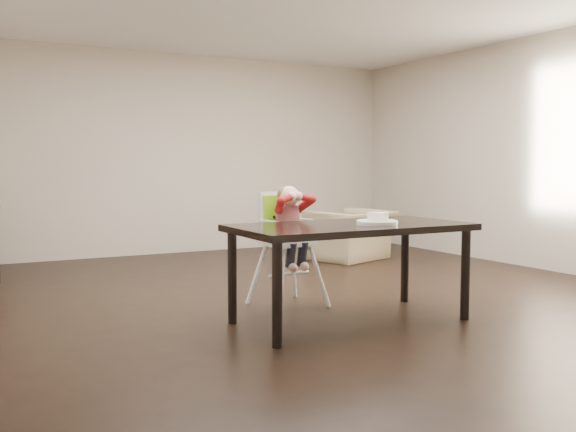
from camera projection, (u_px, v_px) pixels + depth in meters
name	position (u px, v px, depth m)	size (l,w,h in m)	color
ground	(327.00, 296.00, 5.85)	(7.00, 7.00, 0.00)	black
room_walls	(328.00, 91.00, 5.71)	(6.02, 7.02, 2.71)	#BFB49E
dining_table	(351.00, 234.00, 4.87)	(1.80, 0.90, 0.75)	black
high_chair	(286.00, 221.00, 5.46)	(0.47, 0.47, 1.02)	white
plate	(378.00, 220.00, 4.83)	(0.33, 0.33, 0.09)	white
armchair	(351.00, 227.00, 8.15)	(0.96, 0.62, 0.84)	#998861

